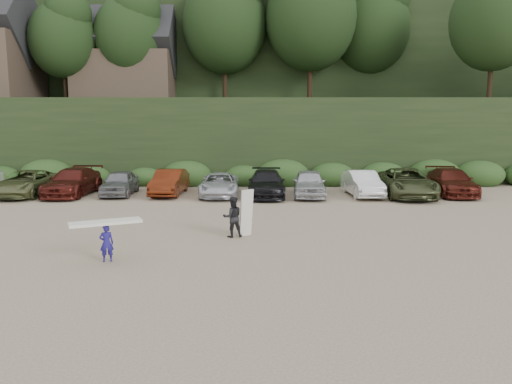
{
  "coord_description": "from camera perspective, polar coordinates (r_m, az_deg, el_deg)",
  "views": [
    {
      "loc": [
        -1.1,
        -19.64,
        4.8
      ],
      "look_at": [
        -1.03,
        3.0,
        1.3
      ],
      "focal_mm": 35.0,
      "sensor_mm": 36.0,
      "label": 1
    }
  ],
  "objects": [
    {
      "name": "ground",
      "position": [
        20.25,
        2.95,
        -4.94
      ],
      "size": [
        120.0,
        120.0,
        0.0
      ],
      "primitive_type": "plane",
      "color": "tan",
      "rests_on": "ground"
    },
    {
      "name": "hillside_backdrop",
      "position": [
        55.94,
        0.71,
        15.38
      ],
      "size": [
        90.0,
        41.5,
        28.0
      ],
      "color": "black",
      "rests_on": "ground"
    },
    {
      "name": "adult_surfer",
      "position": [
        19.78,
        -2.55,
        -2.84
      ],
      "size": [
        1.29,
        0.78,
        1.9
      ],
      "color": "black",
      "rests_on": "ground"
    },
    {
      "name": "parked_cars",
      "position": [
        30.08,
        -5.44,
        1.05
      ],
      "size": [
        33.87,
        6.45,
        1.65
      ],
      "color": "#B4B4B9",
      "rests_on": "ground"
    },
    {
      "name": "child_surfer",
      "position": [
        17.14,
        -16.76,
        -4.63
      ],
      "size": [
        2.35,
        1.52,
        1.37
      ],
      "color": "navy",
      "rests_on": "ground"
    }
  ]
}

